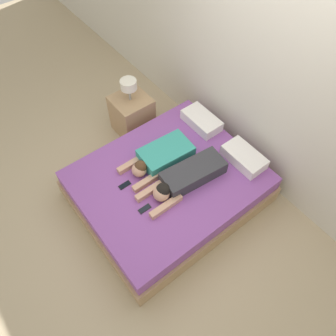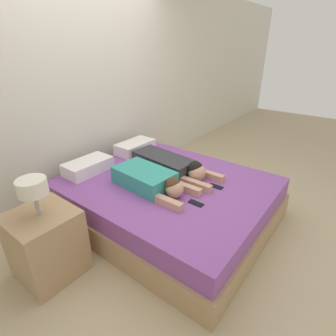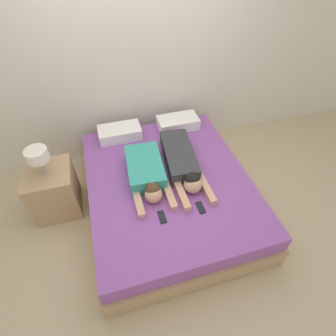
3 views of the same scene
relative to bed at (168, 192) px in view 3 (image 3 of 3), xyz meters
name	(u,v)px [view 3 (image 3 of 3)]	position (x,y,z in m)	size (l,w,h in m)	color
ground_plane	(168,204)	(0.00, 0.00, -0.23)	(12.00, 12.00, 0.00)	tan
wall_back	(139,56)	(0.00, 1.20, 1.07)	(12.00, 0.06, 2.60)	beige
bed	(168,192)	(0.00, 0.00, 0.00)	(1.75, 2.10, 0.46)	tan
pillow_head_left	(120,133)	(-0.38, 0.85, 0.31)	(0.52, 0.29, 0.14)	white
pillow_head_right	(178,123)	(0.38, 0.85, 0.31)	(0.52, 0.29, 0.14)	white
person_left	(147,173)	(-0.22, 0.05, 0.32)	(0.41, 0.90, 0.20)	teal
person_right	(182,163)	(0.19, 0.09, 0.32)	(0.39, 1.09, 0.22)	#333338
cell_phone_left	(162,217)	(-0.20, -0.47, 0.24)	(0.06, 0.14, 0.01)	black
cell_phone_right	(201,207)	(0.19, -0.47, 0.24)	(0.06, 0.14, 0.01)	black
nightstand	(54,190)	(-1.23, 0.31, 0.09)	(0.49, 0.49, 0.90)	tan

